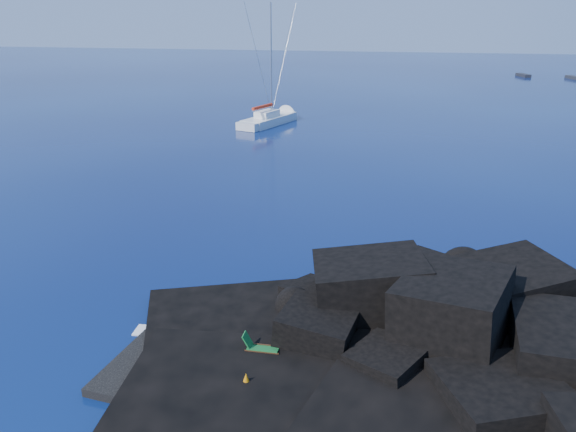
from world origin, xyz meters
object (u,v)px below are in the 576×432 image
sailboat (269,124)px  sunbather (209,368)px  deck_chair (263,344)px  distant_boat_a (523,77)px  distant_boat_b (573,79)px  marker_cone (246,380)px

sailboat → sunbather: size_ratio=9.19×
sailboat → sunbather: (10.56, -52.39, 0.51)m
sailboat → deck_chair: 52.36m
distant_boat_a → distant_boat_b: (9.86, -2.75, 0.00)m
marker_cone → deck_chair: bearing=87.9°
distant_boat_a → deck_chair: bearing=-121.1°
deck_chair → distant_boat_b: bearing=69.5°
distant_boat_b → sunbather: bearing=-127.5°
sunbather → marker_cone: (1.71, -0.65, 0.16)m
sunbather → distant_boat_a: bearing=80.7°
deck_chair → distant_boat_b: (39.52, 115.81, -0.85)m
distant_boat_a → sunbather: bearing=-121.7°
distant_boat_b → sailboat: bearing=-146.7°
sunbather → distant_boat_a: 124.14m
sailboat → marker_cone: (12.27, -53.04, 0.66)m
deck_chair → marker_cone: (-0.08, -2.17, -0.19)m
deck_chair → marker_cone: size_ratio=2.31×
sailboat → distant_boat_a: 79.67m
sailboat → distant_boat_b: size_ratio=3.22×
sailboat → distant_boat_b: bearing=69.4°
sailboat → distant_boat_b: (51.87, 64.94, 0.00)m
deck_chair → sunbather: deck_chair is taller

